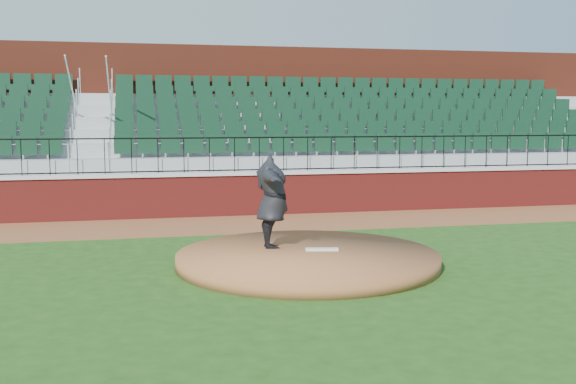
# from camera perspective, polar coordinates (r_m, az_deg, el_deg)

# --- Properties ---
(ground) EXTENTS (90.00, 90.00, 0.00)m
(ground) POSITION_cam_1_polar(r_m,az_deg,el_deg) (13.36, 1.42, -6.26)
(ground) COLOR #1C4112
(ground) RESTS_ON ground
(warning_track) EXTENTS (34.00, 3.20, 0.01)m
(warning_track) POSITION_cam_1_polar(r_m,az_deg,el_deg) (18.55, -2.65, -2.64)
(warning_track) COLOR brown
(warning_track) RESTS_ON ground
(field_wall) EXTENTS (34.00, 0.35, 1.20)m
(field_wall) POSITION_cam_1_polar(r_m,az_deg,el_deg) (20.03, -3.46, -0.25)
(field_wall) COLOR maroon
(field_wall) RESTS_ON ground
(wall_cap) EXTENTS (34.00, 0.45, 0.10)m
(wall_cap) POSITION_cam_1_polar(r_m,az_deg,el_deg) (19.96, -3.47, 1.60)
(wall_cap) COLOR #B7B7B7
(wall_cap) RESTS_ON field_wall
(wall_railing) EXTENTS (34.00, 0.05, 1.00)m
(wall_railing) POSITION_cam_1_polar(r_m,az_deg,el_deg) (19.92, -3.49, 3.18)
(wall_railing) COLOR black
(wall_railing) RESTS_ON wall_cap
(seating_stands) EXTENTS (34.00, 5.10, 4.60)m
(seating_stands) POSITION_cam_1_polar(r_m,az_deg,el_deg) (22.60, -4.61, 4.83)
(seating_stands) COLOR gray
(seating_stands) RESTS_ON ground
(concourse_wall) EXTENTS (34.00, 0.50, 5.50)m
(concourse_wall) POSITION_cam_1_polar(r_m,az_deg,el_deg) (25.36, -5.52, 6.01)
(concourse_wall) COLOR maroon
(concourse_wall) RESTS_ON ground
(pitchers_mound) EXTENTS (5.19, 5.19, 0.25)m
(pitchers_mound) POSITION_cam_1_polar(r_m,az_deg,el_deg) (13.42, 1.67, -5.66)
(pitchers_mound) COLOR brown
(pitchers_mound) RESTS_ON ground
(pitching_rubber) EXTENTS (0.68, 0.30, 0.04)m
(pitching_rubber) POSITION_cam_1_polar(r_m,az_deg,el_deg) (13.60, 2.88, -4.86)
(pitching_rubber) COLOR silver
(pitching_rubber) RESTS_ON pitchers_mound
(pitcher) EXTENTS (0.71, 2.35, 1.89)m
(pitcher) POSITION_cam_1_polar(r_m,az_deg,el_deg) (13.72, -1.36, -0.84)
(pitcher) COLOR black
(pitcher) RESTS_ON pitchers_mound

